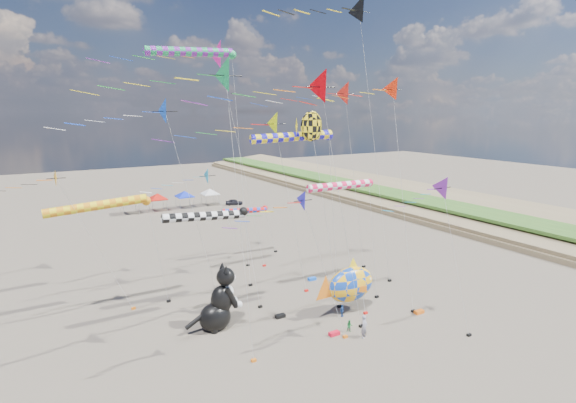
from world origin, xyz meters
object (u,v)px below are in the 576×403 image
Objects in this scene: person_adult at (364,326)px; parked_car at (234,202)px; child_blue at (342,311)px; cat_inflatable at (218,297)px; fish_inflatable at (350,284)px; child_green at (350,326)px.

person_adult is 54.75m from parked_car.
cat_inflatable is at bearing 131.24° from child_blue.
cat_inflatable reaches higher than fish_inflatable.
parked_car is (12.27, 53.35, -0.38)m from person_adult.
fish_inflatable is at bearing 37.51° from person_adult.
fish_inflatable is 2.42m from child_blue.
fish_inflatable is at bearing -12.50° from child_blue.
parked_car is (11.52, 49.46, 0.00)m from child_blue.
child_green is 53.56m from parked_car.
child_blue is at bearing -170.59° from parked_car.
cat_inflatable is 5.39× the size of child_green.
cat_inflatable is 11.76m from fish_inflatable.
fish_inflatable is 3.37× the size of person_adult.
child_green is at bearing 79.15° from person_adult.
child_blue is 50.79m from parked_car.
cat_inflatable is at bearing 163.97° from fish_inflatable.
fish_inflatable is at bearing 84.62° from child_green.
fish_inflatable is 5.66× the size of child_blue.
child_blue is 0.34× the size of parked_car.
person_adult reaches higher than parked_car.
child_green is at bearing -128.17° from fish_inflatable.
fish_inflatable is 1.91× the size of parked_car.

